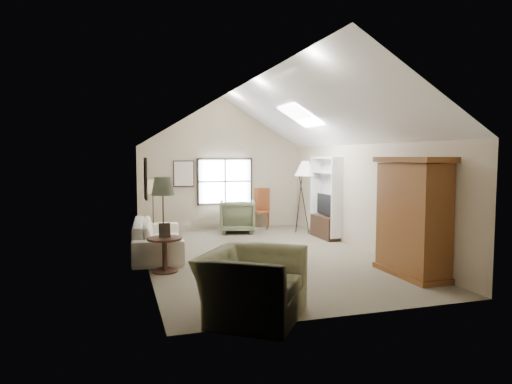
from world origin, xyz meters
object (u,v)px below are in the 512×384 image
object	(u,v)px
armoire	(413,217)
armchair_far	(237,216)
side_table	(165,255)
coffee_table	(242,255)
side_chair	(261,208)
armchair_near	(252,285)
sofa	(158,238)

from	to	relation	value
armoire	armchair_far	size ratio (longest dim) A/B	2.14
armoire	side_table	world-z (taller)	armoire
armchair_far	coffee_table	bearing A→B (deg)	91.25
side_table	armoire	bearing A→B (deg)	-19.91
armoire	armchair_far	bearing A→B (deg)	108.67
side_table	side_chair	bearing A→B (deg)	53.21
armchair_near	side_chair	size ratio (longest dim) A/B	1.15
armchair_near	armchair_far	xyz separation A→B (m)	(1.59, 6.90, 0.00)
armchair_near	side_table	xyz separation A→B (m)	(-0.90, 2.89, -0.13)
side_table	side_chair	distance (m)	5.64
armchair_near	side_chair	world-z (taller)	side_chair
armoire	sofa	bearing A→B (deg)	143.97
armchair_far	side_chair	xyz separation A→B (m)	(0.89, 0.50, 0.15)
armchair_far	side_table	distance (m)	4.72
coffee_table	side_chair	xyz separation A→B (m)	(1.80, 4.34, 0.42)
side_chair	sofa	bearing A→B (deg)	-114.81
sofa	armchair_near	distance (m)	4.58
armchair_near	side_chair	bearing A→B (deg)	16.86
armoire	side_table	size ratio (longest dim) A/B	3.29
armoire	armchair_near	size ratio (longest dim) A/B	1.55
sofa	coffee_table	xyz separation A→B (m)	(1.58, -1.43, -0.19)
armchair_far	side_chair	distance (m)	1.03
sofa	coffee_table	size ratio (longest dim) A/B	3.39
armoire	armchair_near	world-z (taller)	armoire
armchair_far	coffee_table	world-z (taller)	armchair_far
armoire	side_chair	distance (m)	6.20
side_chair	armoire	bearing A→B (deg)	-56.26
sofa	side_table	size ratio (longest dim) A/B	3.99
sofa	coffee_table	world-z (taller)	sofa
sofa	side_table	world-z (taller)	sofa
sofa	coffee_table	bearing A→B (deg)	-127.84
armchair_near	armchair_far	world-z (taller)	armchair_far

